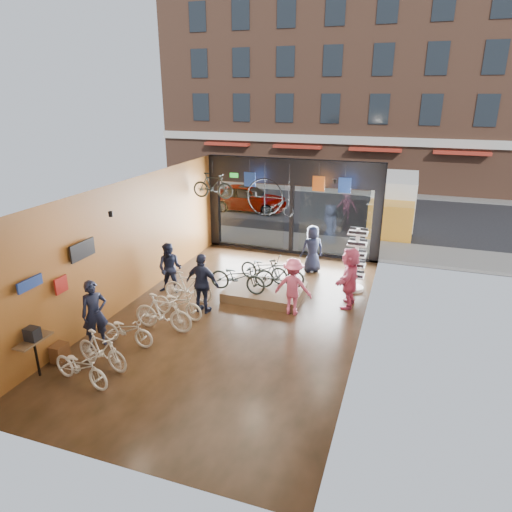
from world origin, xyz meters
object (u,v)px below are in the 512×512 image
at_px(sunglasses_rack, 356,260).
at_px(display_platform, 265,292).
at_px(box_truck, 393,204).
at_px(floor_bike_3, 163,313).
at_px(floor_bike_2, 126,330).
at_px(customer_2, 202,284).
at_px(display_bike_right, 264,268).
at_px(customer_5, 350,277).
at_px(display_bike_mid, 280,274).
at_px(display_bike_left, 238,277).
at_px(customer_3, 293,286).
at_px(floor_bike_1, 102,350).
at_px(hung_bike, 213,186).
at_px(customer_1, 170,268).
at_px(floor_bike_5, 188,287).
at_px(street_car, 247,197).
at_px(floor_bike_4, 178,303).
at_px(customer_0, 95,314).
at_px(penny_farthing, 272,199).
at_px(customer_4, 312,249).

bearing_deg(sunglasses_rack, display_platform, -166.93).
relative_size(box_truck, floor_bike_3, 3.43).
relative_size(floor_bike_2, customer_2, 0.85).
height_order(display_bike_right, customer_5, customer_5).
distance_m(display_platform, display_bike_right, 0.83).
xyz_separation_m(box_truck, display_bike_mid, (-2.93, -9.29, -0.40)).
xyz_separation_m(box_truck, floor_bike_3, (-5.34, -12.41, -0.65)).
bearing_deg(display_bike_left, customer_3, -96.93).
bearing_deg(box_truck, display_bike_mid, -107.50).
bearing_deg(floor_bike_1, customer_2, -6.46).
relative_size(customer_2, hung_bike, 1.16).
bearing_deg(customer_1, floor_bike_5, -33.06).
bearing_deg(street_car, floor_bike_4, -169.01).
distance_m(street_car, display_platform, 11.33).
bearing_deg(customer_0, floor_bike_5, 23.69).
height_order(floor_bike_4, customer_2, customer_2).
xyz_separation_m(customer_2, sunglasses_rack, (4.04, 3.10, 0.14)).
bearing_deg(hung_bike, street_car, 9.51).
bearing_deg(box_truck, display_bike_left, -112.34).
relative_size(display_platform, customer_0, 1.34).
relative_size(display_bike_right, sunglasses_rack, 0.82).
bearing_deg(floor_bike_4, display_bike_right, -25.36).
height_order(floor_bike_4, hung_bike, hung_bike).
distance_m(customer_5, hung_bike, 6.35).
relative_size(display_platform, display_bike_right, 1.39).
bearing_deg(hung_bike, floor_bike_3, -171.93).
bearing_deg(floor_bike_5, customer_5, -78.39).
xyz_separation_m(street_car, display_platform, (4.40, -10.42, -0.59)).
height_order(box_truck, display_bike_mid, box_truck).
bearing_deg(sunglasses_rack, display_bike_mid, -164.63).
height_order(floor_bike_5, sunglasses_rack, sunglasses_rack).
distance_m(street_car, display_bike_mid, 11.38).
bearing_deg(customer_0, penny_farthing, 22.97).
relative_size(customer_4, customer_5, 0.92).
xyz_separation_m(customer_3, customer_5, (1.48, 1.05, 0.08)).
bearing_deg(customer_0, box_truck, 16.16).
xyz_separation_m(floor_bike_3, display_platform, (1.96, 2.99, -0.37)).
bearing_deg(penny_farthing, floor_bike_2, -104.28).
bearing_deg(customer_4, hung_bike, -34.35).
height_order(floor_bike_2, customer_3, customer_3).
xyz_separation_m(floor_bike_2, display_bike_right, (2.29, 4.50, 0.34)).
height_order(display_platform, display_bike_left, display_bike_left).
xyz_separation_m(street_car, customer_0, (1.21, -14.66, 0.16)).
relative_size(display_bike_mid, customer_5, 0.84).
height_order(floor_bike_5, penny_farthing, penny_farthing).
bearing_deg(floor_bike_1, display_bike_mid, -18.78).
xyz_separation_m(display_platform, customer_3, (1.14, -0.86, 0.71)).
bearing_deg(floor_bike_4, customer_1, 42.93).
bearing_deg(customer_0, display_bike_left, 8.12).
xyz_separation_m(floor_bike_3, customer_5, (4.58, 3.17, 0.42)).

